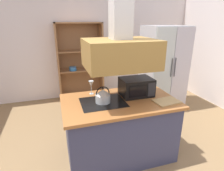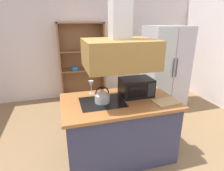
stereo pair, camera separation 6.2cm
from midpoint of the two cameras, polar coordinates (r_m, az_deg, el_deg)
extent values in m
cube|color=white|center=(4.94, -8.27, 12.23)|extent=(6.00, 0.12, 2.70)
cube|color=#363A58|center=(2.83, 2.66, -13.27)|extent=(1.51, 0.88, 0.86)
cube|color=#A26330|center=(2.62, 2.81, -4.95)|extent=(1.59, 0.96, 0.04)
cube|color=black|center=(2.55, -2.28, -5.13)|extent=(0.60, 0.48, 0.00)
cube|color=olive|center=(2.42, 3.08, 9.73)|extent=(0.90, 0.70, 0.36)
cube|color=silver|center=(4.46, 16.18, 5.29)|extent=(0.90, 0.72, 1.85)
cube|color=#B3BEBB|center=(4.03, 16.22, 3.83)|extent=(0.44, 0.03, 1.81)
cube|color=#B9B5BF|center=(4.29, 21.35, 4.16)|extent=(0.44, 0.03, 1.81)
cylinder|color=#4C4C51|center=(4.09, 18.77, 5.11)|extent=(0.02, 0.02, 0.40)
cylinder|color=#4C4C51|center=(4.13, 19.69, 5.15)|extent=(0.02, 0.02, 0.40)
cube|color=#95643C|center=(4.70, -15.28, 6.50)|extent=(0.04, 0.40, 1.91)
cube|color=#95643C|center=(4.83, -2.40, 7.52)|extent=(0.04, 0.40, 1.91)
cube|color=#95643C|center=(4.63, -9.39, 18.50)|extent=(1.11, 0.40, 0.03)
cube|color=#95643C|center=(5.01, -8.23, -3.21)|extent=(1.11, 0.40, 0.08)
cube|color=#95643C|center=(4.92, -9.06, 7.51)|extent=(1.11, 0.02, 1.91)
cube|color=#95643C|center=(4.78, -8.64, 4.82)|extent=(1.03, 0.36, 0.02)
cube|color=#95643C|center=(4.69, -8.94, 10.49)|extent=(1.03, 0.36, 0.02)
cylinder|color=teal|center=(4.71, -11.01, 4.91)|extent=(0.18, 0.18, 0.05)
cylinder|color=teal|center=(4.69, -11.04, 5.44)|extent=(0.17, 0.17, 0.05)
cylinder|color=silver|center=(4.65, -7.26, 11.40)|extent=(0.01, 0.01, 0.12)
cone|color=silver|center=(4.64, -7.32, 12.62)|extent=(0.07, 0.07, 0.08)
cylinder|color=silver|center=(4.68, -5.07, 11.53)|extent=(0.01, 0.01, 0.12)
cone|color=silver|center=(4.67, -5.11, 12.75)|extent=(0.07, 0.07, 0.08)
cylinder|color=#AEB6B6|center=(2.52, -2.30, -3.94)|extent=(0.20, 0.20, 0.11)
cone|color=beige|center=(2.49, -2.33, -2.00)|extent=(0.19, 0.19, 0.07)
sphere|color=black|center=(2.47, -2.35, -0.90)|extent=(0.03, 0.03, 0.03)
torus|color=black|center=(2.49, -2.33, -2.33)|extent=(0.19, 0.02, 0.19)
cube|color=tan|center=(2.65, 16.98, -4.85)|extent=(0.36, 0.27, 0.02)
cube|color=black|center=(2.76, 8.06, -0.45)|extent=(0.46, 0.34, 0.26)
cube|color=black|center=(2.59, 8.49, -1.83)|extent=(0.26, 0.01, 0.17)
cube|color=#262628|center=(2.68, 12.62, -1.35)|extent=(0.11, 0.01, 0.20)
cylinder|color=silver|center=(2.84, -5.71, -2.45)|extent=(0.06, 0.06, 0.01)
cylinder|color=silver|center=(2.82, -5.75, -1.36)|extent=(0.01, 0.01, 0.11)
cone|color=silver|center=(2.79, -5.82, 0.56)|extent=(0.08, 0.08, 0.09)
camera|label=1|loc=(0.03, -89.38, 0.22)|focal=29.77mm
camera|label=2|loc=(0.03, 90.62, -0.22)|focal=29.77mm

